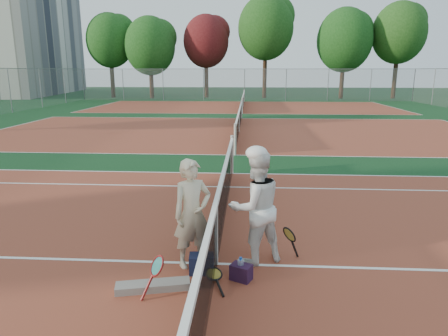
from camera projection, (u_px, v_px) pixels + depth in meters
The scene contains 24 objects.
ground at pixel (216, 264), 6.07m from camera, with size 130.00×130.00×0.00m, color black.
court_main at pixel (216, 264), 6.06m from camera, with size 23.77×10.97×0.01m, color brown.
court_far_a at pixel (239, 132), 19.15m from camera, with size 23.77×10.97×0.01m, color brown.
court_far_b at pixel (243, 107), 32.24m from camera, with size 23.77×10.97×0.01m, color brown.
net_main at pixel (216, 233), 5.94m from camera, with size 0.10×10.98×1.02m, color black, non-canonical shape.
net_far_a at pixel (239, 121), 19.03m from camera, with size 0.10×10.98×1.02m, color black, non-canonical shape.
net_far_b at pixel (243, 100), 32.12m from camera, with size 0.10×10.98×1.02m, color black, non-canonical shape.
fence_back at pixel (245, 85), 38.66m from camera, with size 32.00×0.06×3.00m, color slate, non-canonical shape.
apartment_block at pixel (16, 31), 48.61m from camera, with size 10.00×22.00×15.00m, color beige.
player_a at pixel (192, 214), 5.86m from camera, with size 0.60×0.39×1.63m, color beige.
player_b at pixel (255, 207), 5.98m from camera, with size 0.85×0.66×1.74m, color white.
racket_red at pixel (157, 276), 5.18m from camera, with size 0.33×0.27×0.53m, color maroon, non-canonical shape.
racket_black_held at pixel (289, 244), 6.12m from camera, with size 0.29×0.27×0.55m, color black, non-canonical shape.
racket_spare at pixel (214, 276), 5.58m from camera, with size 0.60×0.27×0.14m, color black, non-canonical shape.
sports_bag_navy at pixel (202, 264), 5.78m from camera, with size 0.35×0.24×0.28m, color black.
sports_bag_purple at pixel (241, 272), 5.58m from camera, with size 0.28×0.19×0.23m, color black.
net_cover_canvas at pixel (153, 286), 5.35m from camera, with size 0.99×0.23×0.10m, color slate.
water_bottle at pixel (241, 270), 5.59m from camera, with size 0.09×0.09×0.30m, color silver.
tree_back_0 at pixel (110, 41), 41.81m from camera, with size 4.88×4.88×8.71m.
tree_back_1 at pixel (150, 46), 41.10m from camera, with size 5.18×5.18×8.30m.
tree_back_maroon at pixel (206, 41), 41.96m from camera, with size 4.77×4.77×8.58m.
tree_back_3 at pixel (266, 28), 40.86m from camera, with size 5.68×5.68×10.37m.
tree_back_4 at pixel (345, 40), 40.48m from camera, with size 5.57×5.57×9.05m.
tree_back_5 at pixel (399, 33), 40.40m from camera, with size 5.37×5.37×9.64m.
Camera 1 is at (0.46, -5.52, 2.87)m, focal length 32.00 mm.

